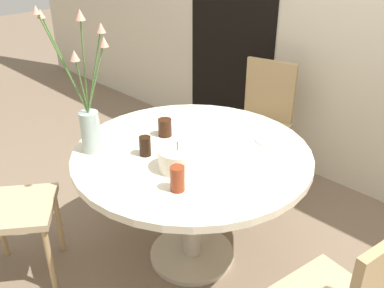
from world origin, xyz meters
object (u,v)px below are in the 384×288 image
(drink_glass_0, at_px, (145,146))
(chair_right_flank, at_px, (263,117))
(flower_vase, at_px, (88,113))
(birthday_cake, at_px, (178,159))
(drink_glass_2, at_px, (177,179))
(drink_glass_1, at_px, (165,127))
(side_plate, at_px, (270,140))

(drink_glass_0, bearing_deg, chair_right_flank, 95.34)
(chair_right_flank, distance_m, flower_vase, 1.46)
(chair_right_flank, relative_size, drink_glass_0, 8.95)
(chair_right_flank, distance_m, drink_glass_0, 1.25)
(birthday_cake, relative_size, drink_glass_0, 1.82)
(chair_right_flank, bearing_deg, drink_glass_2, -84.56)
(chair_right_flank, relative_size, drink_glass_2, 7.66)
(chair_right_flank, xyz_separation_m, birthday_cake, (0.34, -1.19, 0.26))
(chair_right_flank, height_order, drink_glass_2, chair_right_flank)
(drink_glass_1, bearing_deg, side_plate, 38.03)
(drink_glass_0, xyz_separation_m, drink_glass_1, (-0.10, 0.23, -0.00))
(chair_right_flank, bearing_deg, birthday_cake, -88.44)
(chair_right_flank, bearing_deg, drink_glass_0, -98.85)
(flower_vase, distance_m, side_plate, 1.00)
(birthday_cake, distance_m, drink_glass_1, 0.38)
(birthday_cake, relative_size, flower_vase, 0.25)
(drink_glass_1, relative_size, drink_glass_2, 0.82)
(drink_glass_1, height_order, drink_glass_2, drink_glass_2)
(drink_glass_1, bearing_deg, drink_glass_2, -36.30)
(birthday_cake, distance_m, side_plate, 0.59)
(flower_vase, xyz_separation_m, drink_glass_2, (0.59, 0.06, -0.16))
(drink_glass_0, bearing_deg, drink_glass_2, -16.79)
(drink_glass_2, bearing_deg, drink_glass_0, 163.21)
(drink_glass_2, bearing_deg, birthday_cake, 136.13)
(birthday_cake, distance_m, drink_glass_2, 0.19)
(drink_glass_1, bearing_deg, drink_glass_0, -67.02)
(birthday_cake, bearing_deg, drink_glass_0, -174.34)
(drink_glass_0, height_order, drink_glass_2, drink_glass_2)
(birthday_cake, height_order, drink_glass_1, birthday_cake)
(chair_right_flank, height_order, flower_vase, flower_vase)
(chair_right_flank, distance_m, birthday_cake, 1.27)
(drink_glass_1, distance_m, drink_glass_2, 0.56)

